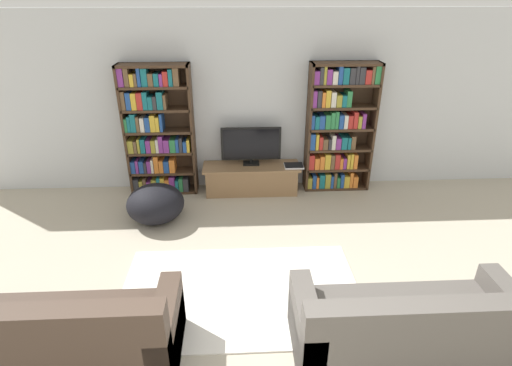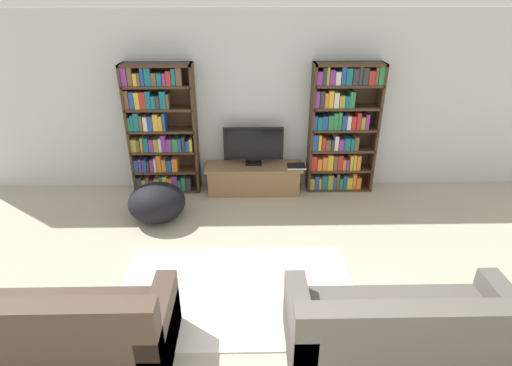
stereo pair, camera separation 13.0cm
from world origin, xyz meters
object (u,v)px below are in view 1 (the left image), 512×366
at_px(bookshelf_left, 157,132).
at_px(television, 251,145).
at_px(bookshelf_right, 337,128).
at_px(tv_stand, 251,178).
at_px(couch_left_sectional, 58,342).
at_px(beanbag_ottoman, 156,204).
at_px(laptop, 294,166).
at_px(couch_right_sofa, 410,330).

relative_size(bookshelf_left, television, 2.16).
xyz_separation_m(bookshelf_right, tv_stand, (-1.28, -0.10, -0.74)).
relative_size(bookshelf_right, tv_stand, 1.32).
relative_size(couch_left_sectional, beanbag_ottoman, 2.49).
bearing_deg(beanbag_ottoman, bookshelf_right, 18.82).
bearing_deg(bookshelf_left, television, -1.96).
height_order(bookshelf_right, tv_stand, bookshelf_right).
relative_size(bookshelf_left, couch_left_sectional, 1.01).
distance_m(laptop, beanbag_ottoman, 2.07).
bearing_deg(bookshelf_right, beanbag_ottoman, -161.18).
bearing_deg(couch_right_sofa, tv_stand, 110.78).
relative_size(bookshelf_right, beanbag_ottoman, 2.53).
distance_m(tv_stand, couch_right_sofa, 3.34).
relative_size(television, laptop, 3.12).
bearing_deg(bookshelf_left, laptop, -4.88).
bearing_deg(beanbag_ottoman, television, 32.59).
height_order(laptop, beanbag_ottoman, beanbag_ottoman).
bearing_deg(bookshelf_right, laptop, -165.31).
relative_size(tv_stand, laptop, 5.11).
distance_m(bookshelf_left, bookshelf_right, 2.65).
xyz_separation_m(television, couch_right_sofa, (1.19, -3.18, -0.46)).
bearing_deg(tv_stand, beanbag_ottoman, -149.18).
distance_m(couch_right_sofa, beanbag_ottoman, 3.42).
height_order(bookshelf_left, laptop, bookshelf_left).
bearing_deg(couch_left_sectional, beanbag_ottoman, 81.26).
height_order(bookshelf_right, couch_left_sectional, bookshelf_right).
height_order(laptop, couch_right_sofa, couch_right_sofa).
distance_m(bookshelf_left, tv_stand, 1.56).
height_order(bookshelf_right, beanbag_ottoman, bookshelf_right).
bearing_deg(bookshelf_left, couch_left_sectional, -95.27).
relative_size(television, couch_left_sectional, 0.47).
bearing_deg(tv_stand, couch_left_sectional, -118.19).
xyz_separation_m(tv_stand, couch_left_sectional, (-1.66, -3.11, 0.07)).
bearing_deg(television, couch_left_sectional, -117.76).
xyz_separation_m(bookshelf_left, couch_left_sectional, (-0.30, -3.21, -0.66)).
relative_size(couch_right_sofa, beanbag_ottoman, 2.52).
xyz_separation_m(tv_stand, television, (0.00, 0.06, 0.52)).
xyz_separation_m(tv_stand, laptop, (0.63, -0.07, 0.23)).
height_order(bookshelf_right, television, bookshelf_right).
relative_size(laptop, couch_left_sectional, 0.15).
distance_m(bookshelf_left, couch_left_sectional, 3.29).
height_order(tv_stand, couch_left_sectional, couch_left_sectional).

